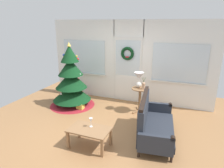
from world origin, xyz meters
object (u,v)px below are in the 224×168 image
settee_sofa (152,122)px  coffee_table (89,131)px  wine_glass (91,120)px  flower_vase (143,85)px  gift_box (80,106)px  christmas_tree (71,83)px  table_lamp (139,78)px  side_table (140,95)px

settee_sofa → coffee_table: 1.38m
coffee_table → wine_glass: size_ratio=4.34×
settee_sofa → flower_vase: (-0.47, 1.17, 0.45)m
settee_sofa → flower_vase: 1.34m
wine_glass → settee_sofa: bearing=31.6°
coffee_table → gift_box: bearing=125.5°
coffee_table → wine_glass: bearing=95.5°
christmas_tree → table_lamp: 2.04m
wine_glass → gift_box: size_ratio=1.01×
settee_sofa → coffee_table: (-1.13, -0.80, -0.04)m
side_table → gift_box: bearing=-163.4°
settee_sofa → side_table: 1.36m
christmas_tree → settee_sofa: christmas_tree is taller
flower_vase → table_lamp: bearing=148.0°
settee_sofa → wine_glass: (-1.14, -0.70, 0.16)m
christmas_tree → gift_box: size_ratio=10.04×
coffee_table → gift_box: size_ratio=4.40×
side_table → coffee_table: 2.11m
settee_sofa → table_lamp: 1.55m
christmas_tree → side_table: 2.09m
christmas_tree → table_lamp: (2.00, 0.32, 0.28)m
christmas_tree → wine_glass: size_ratio=9.90×
flower_vase → coffee_table: (-0.66, -1.97, -0.48)m
flower_vase → gift_box: 1.95m
side_table → wine_glass: side_table is taller
coffee_table → wine_glass: wine_glass is taller
christmas_tree → side_table: christmas_tree is taller
table_lamp → coffee_table: (-0.50, -2.07, -0.65)m
table_lamp → flower_vase: (0.16, -0.10, -0.17)m
side_table → wine_glass: 2.02m
side_table → coffee_table: bearing=-105.4°
side_table → flower_vase: 0.34m
wine_glass → gift_box: 1.86m
side_table → flower_vase: size_ratio=2.02×
flower_vase → wine_glass: flower_vase is taller
christmas_tree → coffee_table: size_ratio=2.28×
table_lamp → coffee_table: bearing=-103.6°
side_table → table_lamp: (-0.06, 0.04, 0.49)m
side_table → christmas_tree: bearing=-172.2°
flower_vase → wine_glass: (-0.67, -1.87, -0.28)m
gift_box → wine_glass: bearing=-53.0°
christmas_tree → settee_sofa: 2.81m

